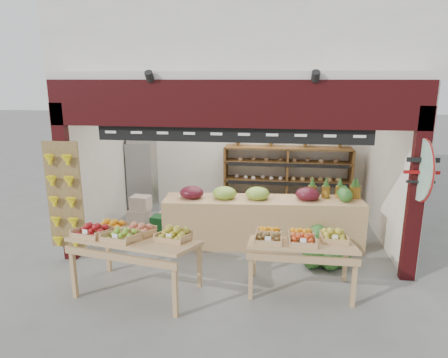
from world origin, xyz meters
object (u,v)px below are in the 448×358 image
back_shelving (287,166)px  display_table_left (130,237)px  cardboard_stack (151,216)px  display_table_right (297,241)px  refrigerator (144,173)px  watermelon_pile (326,251)px  mid_counter (262,220)px

back_shelving → display_table_left: 4.52m
back_shelving → cardboard_stack: back_shelving is taller
cardboard_stack → display_table_right: bearing=-36.8°
cardboard_stack → display_table_left: display_table_left is taller
display_table_left → display_table_right: (2.36, 0.35, -0.08)m
refrigerator → cardboard_stack: size_ratio=1.70×
refrigerator → display_table_left: 3.89m
watermelon_pile → display_table_right: bearing=-120.2°
cardboard_stack → mid_counter: 2.43m
refrigerator → display_table_left: (1.07, -3.75, -0.03)m
display_table_left → display_table_right: bearing=8.4°
display_table_right → watermelon_pile: display_table_right is taller
cardboard_stack → display_table_left: (0.53, -2.51, 0.59)m
back_shelving → display_table_right: size_ratio=1.90×
display_table_left → display_table_right: display_table_left is taller
cardboard_stack → watermelon_pile: size_ratio=1.20×
mid_counter → display_table_right: 1.64m
refrigerator → cardboard_stack: 1.48m
mid_counter → back_shelving: bearing=76.8°
refrigerator → watermelon_pile: size_ratio=2.05×
back_shelving → display_table_left: (-2.28, -3.90, -0.25)m
display_table_left → watermelon_pile: size_ratio=2.19×
back_shelving → display_table_right: bearing=-88.6°
display_table_right → watermelon_pile: size_ratio=1.81×
cardboard_stack → mid_counter: mid_counter is taller
cardboard_stack → display_table_right: display_table_right is taller
refrigerator → display_table_right: 4.83m
display_table_right → watermelon_pile: (0.53, 0.91, -0.54)m
back_shelving → cardboard_stack: bearing=-153.7°
display_table_left → watermelon_pile: 3.22m
display_table_right → watermelon_pile: 1.19m
mid_counter → display_table_right: size_ratio=2.40×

